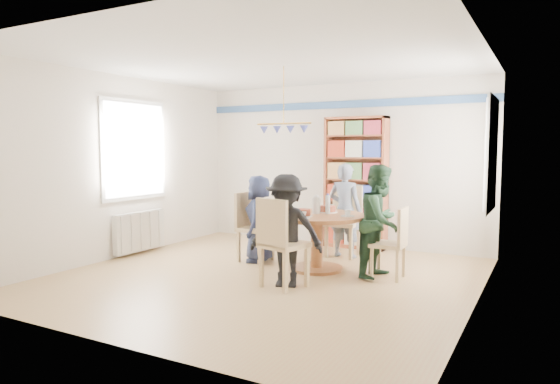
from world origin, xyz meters
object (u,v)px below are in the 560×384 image
Objects in this scene: chair_far at (345,217)px; person_near at (286,231)px; chair_right at (394,240)px; person_right at (381,221)px; chair_near at (279,239)px; radiator at (140,231)px; chair_left at (251,223)px; dining_table at (317,229)px; person_far at (345,210)px; bookshelf at (356,184)px; person_left at (259,219)px.

person_near reaches higher than chair_far.
chair_right is 0.29m from person_right.
person_right is (0.87, 1.08, 0.13)m from chair_near.
person_near reaches higher than radiator.
chair_left is 0.94× the size of chair_near.
person_near is (0.03, 0.13, 0.08)m from chair_near.
chair_right reaches higher than dining_table.
chair_near is (-1.05, -1.06, 0.09)m from chair_right.
bookshelf reaches higher than person_far.
person_far reaches higher than chair_right.
person_left is at bearing 11.98° from radiator.
dining_table is at bearing -89.70° from chair_far.
chair_right is at bearing -88.70° from person_right.
person_near is (-0.02, -1.83, -0.04)m from person_far.
person_right is (3.69, 0.41, 0.36)m from radiator.
person_left is at bearing 117.83° from person_near.
person_far is 1.83m from person_near.
person_near reaches higher than chair_near.
chair_near is 2.75m from bookshelf.
radiator is at bearing -93.91° from person_left.
person_left is at bearing -132.75° from chair_far.
chair_right is at bearing -56.13° from bookshelf.
person_near is (-1.02, -0.93, 0.17)m from chair_right.
chair_near is at bearing 24.32° from person_left.
dining_table is 1.07m from chair_left.
chair_left is 1.45m from chair_far.
bookshelf is (-0.11, 0.76, 0.35)m from person_far.
chair_far is 1.95m from person_near.
radiator is 1.97m from person_left.
chair_right is 1.97m from person_left.
person_right is 1.91m from bookshelf.
person_near reaches higher than dining_table.
dining_table is at bearing -178.41° from chair_right.
bookshelf is (-0.06, 0.64, 0.47)m from chair_far.
person_near is 2.62m from bookshelf.
chair_left is 1.45m from person_near.
person_far is at bearing 138.18° from chair_right.
person_near is at bearing -137.61° from chair_right.
chair_right is 1.40m from person_near.
person_far is (0.04, -0.11, 0.12)m from chair_far.
person_left is 0.88× the size of person_far.
bookshelf is at bearing 75.01° from person_near.
radiator is 2.91m from chair_near.
chair_near is at bearing -120.03° from person_near.
person_right reaches higher than person_far.
person_right is at bearing 31.73° from person_near.
person_left is 0.87× the size of person_right.
chair_far reaches higher than chair_right.
chair_left is at bearing 177.39° from dining_table.
person_far is (0.05, 1.96, 0.12)m from chair_near.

